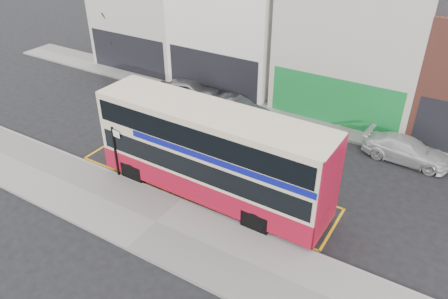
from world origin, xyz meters
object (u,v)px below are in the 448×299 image
Objects in this scene: double_decker_bus at (212,153)px; car_silver at (188,91)px; street_tree_left at (113,18)px; street_tree_right at (438,90)px; car_white at (406,150)px; car_grey at (236,109)px; bus_stop_post at (116,147)px.

double_decker_bus reaches higher than car_silver.
street_tree_left is (-16.49, 10.98, 1.56)m from double_decker_bus.
car_silver is 0.98× the size of street_tree_right.
car_silver reaches higher than car_white.
car_grey is at bearing -160.32° from street_tree_right.
bus_stop_post is 0.48× the size of street_tree_left.
car_grey reaches higher than car_white.
car_silver is at bearing -16.13° from street_tree_left.
street_tree_left is at bearing 57.39° from car_silver.
car_white is at bearing -99.43° from street_tree_right.
double_decker_bus is 14.09m from street_tree_right.
car_silver is 4.42m from car_grey.
street_tree_left is (-11.48, 12.27, 2.15)m from bus_stop_post.
car_white is (7.43, 8.29, -1.79)m from double_decker_bus.
double_decker_bus reaches higher than car_white.
bus_stop_post is at bearing 177.76° from car_silver.
street_tree_right is (15.44, 3.23, 2.37)m from car_silver.
car_white is at bearing 49.01° from double_decker_bus.
double_decker_bus is 2.66× the size of car_grey.
car_grey is 12.01m from street_tree_right.
street_tree_right reaches higher than car_grey.
double_decker_bus is at bearing -33.66° from street_tree_left.
car_white is 24.30m from street_tree_left.
car_silver is at bearing -168.19° from street_tree_right.
double_decker_bus is 11.27m from car_white.
bus_stop_post reaches higher than car_white.
street_tree_right reaches higher than car_silver.
street_tree_left reaches higher than car_white.
double_decker_bus is 2.54× the size of car_white.
car_grey is 10.55m from car_white.
car_grey is 14.19m from street_tree_left.
street_tree_right is at bearing 56.36° from double_decker_bus.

